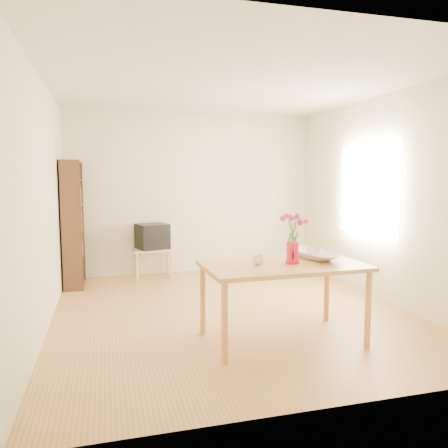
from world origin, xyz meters
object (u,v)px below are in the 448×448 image
object	(u,v)px
table	(283,271)
television	(152,236)
mug	(258,260)
bowl	(314,237)
pitcher	(292,254)

from	to	relation	value
table	television	world-z (taller)	television
mug	bowl	world-z (taller)	bowl
pitcher	television	xyz separation A→B (m)	(-1.02, 2.98, -0.19)
pitcher	bowl	distance (m)	0.38
mug	television	xyz separation A→B (m)	(-0.69, 2.96, -0.14)
pitcher	mug	world-z (taller)	pitcher
pitcher	table	bearing A→B (deg)	-162.81
pitcher	mug	xyz separation A→B (m)	(-0.34, 0.02, -0.05)
table	pitcher	size ratio (longest dim) A/B	7.42
bowl	table	bearing A→B (deg)	-156.57
table	mug	xyz separation A→B (m)	(-0.25, 0.02, 0.12)
pitcher	television	size ratio (longest dim) A/B	0.39
television	mug	bearing A→B (deg)	-93.76
pitcher	television	world-z (taller)	pitcher
table	television	size ratio (longest dim) A/B	2.86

